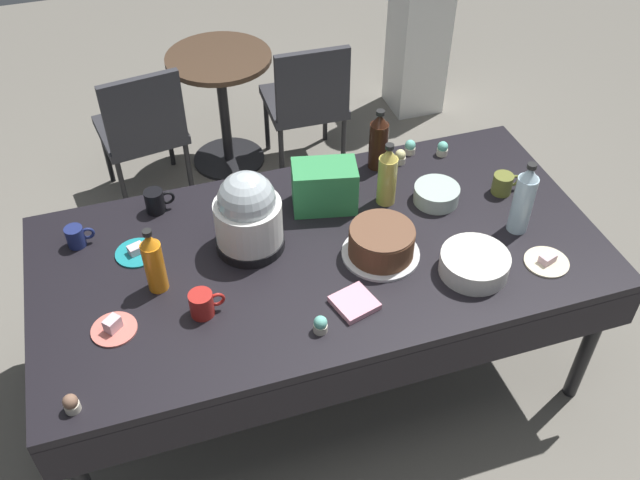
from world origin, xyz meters
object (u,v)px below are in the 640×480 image
at_px(coffee_mug_olive, 503,184).
at_px(slow_cooker, 248,215).
at_px(cupcake_vanilla, 71,404).
at_px(soda_bottle_orange_juice, 154,262).
at_px(maroon_chair_left, 142,126).
at_px(water_cooler, 419,25).
at_px(dessert_plate_teal, 137,252).
at_px(dessert_plate_coral, 114,328).
at_px(maroon_chair_right, 307,98).
at_px(cupcake_mint, 442,149).
at_px(soda_bottle_ginger_ale, 387,176).
at_px(soda_bottle_water, 523,200).
at_px(cupcake_rose, 320,325).
at_px(soda_carton, 324,187).
at_px(round_cafe_table, 222,90).
at_px(soda_bottle_cola, 379,141).
at_px(ceramic_snack_bowl, 474,264).
at_px(cupcake_berry, 410,147).
at_px(coffee_mug_red, 202,304).
at_px(frosted_layer_cake, 381,243).
at_px(coffee_mug_black, 156,201).
at_px(glass_salad_bowl, 436,194).
at_px(dessert_plate_cream, 547,261).
at_px(potluck_table, 320,261).
at_px(coffee_mug_navy, 76,236).

bearing_deg(coffee_mug_olive, slow_cooker, 179.76).
bearing_deg(cupcake_vanilla, soda_bottle_orange_juice, 53.32).
height_order(maroon_chair_left, water_cooler, water_cooler).
xyz_separation_m(dessert_plate_teal, maroon_chair_left, (0.14, 1.29, -0.27)).
distance_m(dessert_plate_coral, cupcake_vanilla, 0.33).
bearing_deg(maroon_chair_right, cupcake_mint, -73.05).
height_order(soda_bottle_ginger_ale, soda_bottle_water, soda_bottle_water).
bearing_deg(cupcake_rose, soda_carton, 70.73).
distance_m(cupcake_mint, soda_bottle_ginger_ale, 0.44).
bearing_deg(round_cafe_table, soda_bottle_cola, -70.18).
bearing_deg(ceramic_snack_bowl, cupcake_berry, 84.49).
bearing_deg(slow_cooker, ceramic_snack_bowl, -27.67).
distance_m(dessert_plate_coral, soda_bottle_water, 1.60).
bearing_deg(cupcake_berry, coffee_mug_red, -148.18).
bearing_deg(soda_carton, soda_bottle_cola, 43.83).
relative_size(frosted_layer_cake, soda_bottle_orange_juice, 1.09).
bearing_deg(soda_bottle_water, soda_carton, 151.56).
distance_m(coffee_mug_black, coffee_mug_red, 0.62).
bearing_deg(soda_bottle_orange_juice, cupcake_vanilla, -126.68).
height_order(cupcake_vanilla, round_cafe_table, cupcake_vanilla).
relative_size(glass_salad_bowl, soda_bottle_cola, 0.66).
bearing_deg(ceramic_snack_bowl, round_cafe_table, 105.65).
relative_size(cupcake_mint, soda_bottle_cola, 0.24).
height_order(coffee_mug_olive, soda_carton, soda_carton).
bearing_deg(cupcake_rose, glass_salad_bowl, 37.71).
xyz_separation_m(soda_bottle_cola, soda_carton, (-0.31, -0.19, -0.03)).
distance_m(cupcake_berry, maroon_chair_left, 1.53).
relative_size(cupcake_berry, soda_carton, 0.26).
bearing_deg(cupcake_mint, soda_bottle_cola, 178.21).
bearing_deg(glass_salad_bowl, cupcake_mint, 60.46).
xyz_separation_m(coffee_mug_olive, maroon_chair_left, (-1.38, 1.38, -0.30)).
xyz_separation_m(dessert_plate_teal, water_cooler, (1.98, 1.76, -0.17)).
height_order(soda_bottle_ginger_ale, maroon_chair_right, soda_bottle_ginger_ale).
distance_m(slow_cooker, maroon_chair_left, 1.46).
relative_size(ceramic_snack_bowl, water_cooler, 0.21).
xyz_separation_m(ceramic_snack_bowl, dessert_plate_cream, (0.29, -0.04, -0.03)).
height_order(cupcake_rose, maroon_chair_right, maroon_chair_right).
relative_size(cupcake_vanilla, maroon_chair_left, 0.08).
bearing_deg(water_cooler, glass_salad_bowl, -112.32).
bearing_deg(dessert_plate_coral, soda_bottle_cola, 26.55).
xyz_separation_m(slow_cooker, coffee_mug_olive, (1.09, -0.00, -0.11)).
bearing_deg(dessert_plate_coral, round_cafe_table, 68.10).
xyz_separation_m(potluck_table, coffee_mug_black, (-0.57, 0.43, 0.11)).
bearing_deg(soda_bottle_cola, dessert_plate_teal, -167.46).
distance_m(cupcake_berry, water_cooler, 1.65).
bearing_deg(cupcake_vanilla, soda_bottle_water, 10.71).
bearing_deg(cupcake_mint, soda_carton, -163.90).
bearing_deg(ceramic_snack_bowl, coffee_mug_olive, 49.62).
bearing_deg(maroon_chair_right, coffee_mug_navy, -137.94).
xyz_separation_m(coffee_mug_black, maroon_chair_left, (0.03, 1.05, -0.31)).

